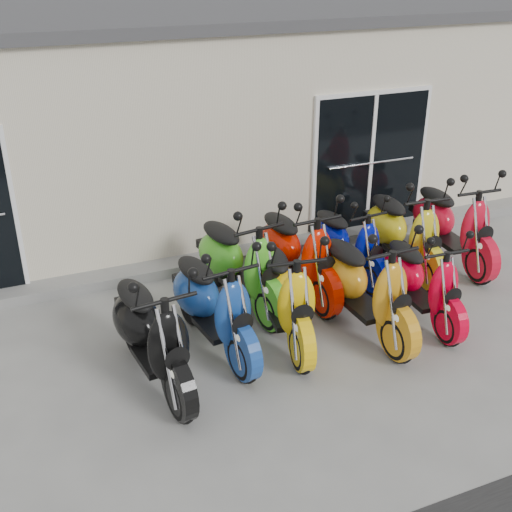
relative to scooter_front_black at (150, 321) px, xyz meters
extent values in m
plane|color=gray|center=(1.62, 0.42, -0.77)|extent=(80.00, 80.00, 0.00)
cube|color=beige|center=(1.62, 5.62, 0.83)|extent=(14.00, 6.00, 3.20)
cube|color=#3F3F42|center=(1.62, 5.62, 2.51)|extent=(14.20, 6.20, 0.16)
cube|color=gray|center=(1.62, 2.44, -0.69)|extent=(14.00, 0.40, 0.15)
cube|color=black|center=(4.22, 2.59, 0.49)|extent=(2.02, 0.08, 2.22)
camera|label=1|loc=(-1.19, -5.65, 3.51)|focal=45.00mm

